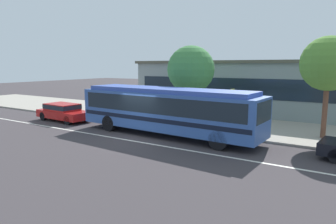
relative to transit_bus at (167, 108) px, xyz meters
name	(u,v)px	position (x,y,z in m)	size (l,w,h in m)	color
ground_plane	(137,137)	(-1.16, -1.34, -1.64)	(120.00, 120.00, 0.00)	#3B3538
sidewalk_slab	(191,119)	(-1.16, 5.35, -1.58)	(60.00, 8.00, 0.12)	#A0978A
lane_stripe_center	(129,140)	(-1.16, -2.14, -1.64)	(56.00, 0.16, 0.01)	silver
transit_bus	(167,108)	(0.00, 0.00, 0.00)	(11.62, 3.09, 2.82)	#3358A2
sedan_behind_bus	(63,111)	(-9.13, -0.10, -0.92)	(4.56, 2.06, 1.29)	red
pedestrian_waiting_near_sign	(227,116)	(2.77, 2.55, -0.57)	(0.39, 0.39, 1.62)	#74644C
bus_stop_sign	(232,106)	(3.34, 1.75, 0.18)	(0.10, 0.44, 2.66)	gray
street_tree_near_stop	(191,70)	(-0.58, 4.08, 2.19)	(3.33, 3.33, 5.39)	brown
street_tree_mid_block	(329,64)	(7.98, 3.77, 2.57)	(2.97, 2.97, 5.60)	brown
station_building	(250,87)	(1.45, 11.47, 0.64)	(20.06, 7.16, 4.53)	gray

